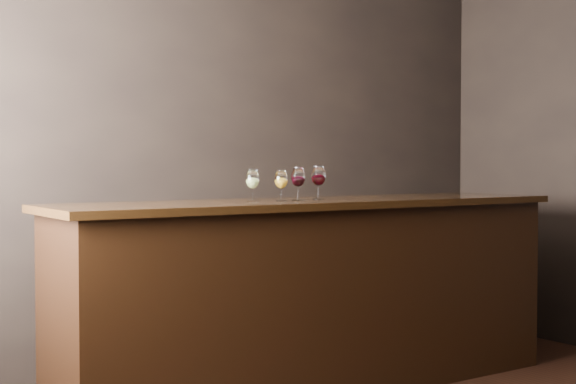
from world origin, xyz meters
TOP-DOWN VIEW (x-y plane):
  - room_shell at (-0.23, 0.11)m, footprint 5.02×4.52m
  - bar_counter at (0.19, 1.29)m, footprint 3.21×0.80m
  - bar_top at (0.19, 1.29)m, footprint 3.31×0.88m
  - back_bar_shelf at (0.74, 2.03)m, footprint 2.86×0.40m
  - glass_white at (-0.26, 1.31)m, footprint 0.08×0.08m
  - glass_amber at (-0.10, 1.26)m, footprint 0.08×0.08m
  - glass_red_a at (0.05, 1.29)m, footprint 0.08×0.08m
  - glass_red_b at (0.21, 1.30)m, footprint 0.09×0.09m

SIDE VIEW (x-z plane):
  - back_bar_shelf at x=0.74m, z-range 0.00..1.03m
  - bar_counter at x=0.19m, z-range 0.00..1.11m
  - bar_top at x=0.19m, z-range 1.11..1.16m
  - glass_amber at x=-0.10m, z-range 1.19..1.37m
  - glass_white at x=-0.26m, z-range 1.19..1.37m
  - glass_red_a at x=0.05m, z-range 1.19..1.39m
  - glass_red_b at x=0.21m, z-range 1.19..1.40m
  - room_shell at x=-0.23m, z-range 0.40..3.21m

